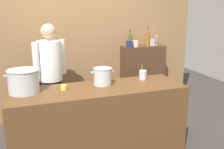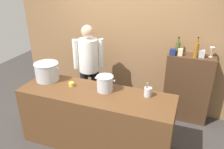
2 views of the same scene
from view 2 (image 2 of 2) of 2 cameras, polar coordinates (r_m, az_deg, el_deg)
name	(u,v)px [view 2 (image 2 of 2)]	position (r m, az deg, el deg)	size (l,w,h in m)	color
ground_plane	(97,143)	(3.69, -3.80, -16.95)	(8.00, 8.00, 0.00)	#383330
brick_back_panel	(126,29)	(4.18, 3.61, 11.54)	(4.40, 0.10, 3.00)	olive
prep_counter	(96,119)	(3.41, -4.02, -11.30)	(2.23, 0.70, 0.90)	brown
bar_cabinet	(187,88)	(4.12, 18.58, -3.31)	(0.76, 0.32, 1.21)	#472D1C
chef	(89,64)	(3.98, -5.92, 2.67)	(0.49, 0.41, 1.66)	black
stockpot_large	(47,72)	(3.62, -16.27, 0.72)	(0.43, 0.37, 0.28)	#B7BABF
stockpot_small	(105,83)	(3.17, -1.81, -2.28)	(0.30, 0.24, 0.22)	#B7BABF
utensil_crock	(148,92)	(3.09, 9.14, -4.38)	(0.10, 0.10, 0.22)	#B7BABF
butter_jar	(71,84)	(3.37, -10.34, -2.48)	(0.08, 0.08, 0.06)	yellow
wine_bottle_olive	(178,47)	(3.89, 16.41, 6.67)	(0.08, 0.08, 0.28)	#475123
wine_bottle_amber	(196,50)	(3.78, 20.72, 5.89)	(0.07, 0.07, 0.33)	#8C5919
wine_glass_short	(212,50)	(3.90, 24.13, 5.69)	(0.08, 0.08, 0.17)	silver
spice_tin_navy	(173,52)	(3.79, 15.23, 5.60)	(0.09, 0.09, 0.11)	navy
spice_tin_silver	(202,54)	(3.84, 21.94, 4.94)	(0.09, 0.09, 0.12)	#B2B2B7
spice_tin_cream	(180,52)	(3.82, 17.04, 5.48)	(0.07, 0.07, 0.11)	beige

